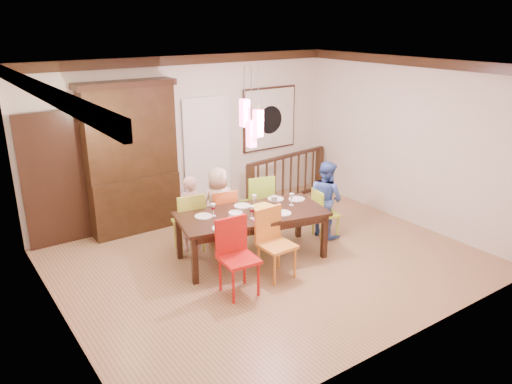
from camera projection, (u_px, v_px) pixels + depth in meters
floor at (269, 260)px, 7.63m from camera, size 6.00×6.00×0.00m
ceiling at (271, 66)px, 6.68m from camera, size 6.00×6.00×0.00m
wall_back at (189, 137)px, 9.09m from camera, size 6.00×0.00×6.00m
wall_left at (52, 214)px, 5.54m from camera, size 0.00×5.00×5.00m
wall_right at (407, 142)px, 8.77m from camera, size 0.00×5.00×5.00m
crown_molding at (271, 72)px, 6.70m from camera, size 6.00×5.00×0.16m
panel_door at (56, 182)px, 7.89m from camera, size 1.04×0.07×2.24m
white_doorway at (207, 156)px, 9.39m from camera, size 0.97×0.05×2.22m
painting at (270, 119)px, 9.98m from camera, size 1.25×0.06×1.25m
pendant_cluster at (251, 123)px, 7.03m from camera, size 0.27×0.21×1.14m
dining_table at (252, 217)px, 7.50m from camera, size 2.37×1.43×0.75m
chair_far_left at (188, 217)px, 7.80m from camera, size 0.51×0.51×0.98m
chair_far_mid at (221, 212)px, 8.11m from camera, size 0.48×0.48×0.92m
chair_far_right at (257, 199)px, 8.51m from camera, size 0.56×0.56×1.03m
chair_near_left at (239, 253)px, 6.53m from camera, size 0.50×0.50×1.03m
chair_near_mid at (277, 240)px, 6.97m from camera, size 0.46×0.46×1.00m
chair_end_right at (326, 210)px, 8.32m from camera, size 0.45×0.45×0.84m
china_hutch at (131, 158)px, 8.35m from camera, size 1.63×0.46×2.56m
balustrade at (287, 177)px, 9.99m from camera, size 2.09×0.35×0.96m
person_far_left at (190, 213)px, 7.83m from camera, size 0.48×0.34×1.22m
person_far_mid at (218, 204)px, 8.15m from camera, size 0.66×0.49×1.25m
person_end_right at (326, 199)px, 8.34m from camera, size 0.54×0.67×1.30m
serving_bowl at (264, 209)px, 7.47m from camera, size 0.40×0.40×0.09m
small_bowl at (236, 214)px, 7.31m from camera, size 0.28×0.28×0.07m
cup_left at (232, 220)px, 7.05m from camera, size 0.15×0.15×0.10m
cup_right at (274, 199)px, 7.89m from camera, size 0.14×0.14×0.10m
plate_far_left at (203, 216)px, 7.31m from camera, size 0.26×0.26×0.01m
plate_far_mid at (242, 206)px, 7.72m from camera, size 0.26×0.26×0.01m
plate_far_right at (276, 199)px, 8.01m from camera, size 0.26×0.26×0.01m
plate_near_left at (221, 228)px, 6.90m from camera, size 0.26×0.26×0.01m
plate_near_mid at (283, 213)px, 7.43m from camera, size 0.26×0.26×0.01m
plate_end_right at (297, 199)px, 8.01m from camera, size 0.26×0.26×0.01m
wine_glass_a at (213, 210)px, 7.31m from camera, size 0.08×0.08×0.19m
wine_glass_b at (254, 201)px, 7.67m from camera, size 0.08×0.08×0.19m
wine_glass_c at (252, 212)px, 7.22m from camera, size 0.08×0.08×0.19m
wine_glass_d at (292, 199)px, 7.73m from camera, size 0.08×0.08×0.19m
napkin at (260, 220)px, 7.16m from camera, size 0.18×0.14×0.01m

